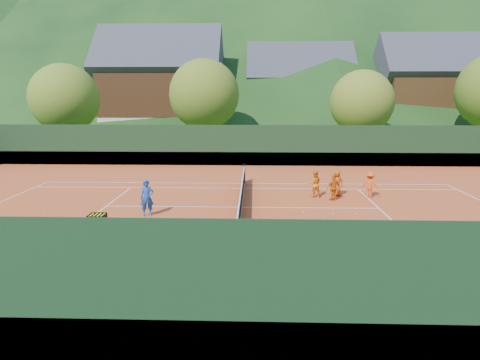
{
  "coord_description": "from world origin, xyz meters",
  "views": [
    {
      "loc": [
        0.58,
        -19.39,
        5.22
      ],
      "look_at": [
        -0.06,
        0.0,
        1.32
      ],
      "focal_mm": 32.0,
      "sensor_mm": 36.0,
      "label": 1
    }
  ],
  "objects_px": {
    "student_a": "(315,184)",
    "chalet_right": "(428,94)",
    "tennis_net": "(241,197)",
    "ball_hopper": "(97,221)",
    "coach": "(147,198)",
    "student_b": "(334,188)",
    "student_c": "(337,183)",
    "chalet_mid": "(299,96)",
    "chalet_left": "(162,90)",
    "student_d": "(370,185)"
  },
  "relations": [
    {
      "from": "student_c",
      "to": "student_d",
      "type": "bearing_deg",
      "value": 163.42
    },
    {
      "from": "student_c",
      "to": "chalet_left",
      "type": "relative_size",
      "value": 0.1
    },
    {
      "from": "student_a",
      "to": "student_c",
      "type": "xyz_separation_m",
      "value": [
        1.17,
        0.25,
        0.01
      ]
    },
    {
      "from": "student_a",
      "to": "student_b",
      "type": "bearing_deg",
      "value": 135.9
    },
    {
      "from": "student_b",
      "to": "student_c",
      "type": "bearing_deg",
      "value": -128.74
    },
    {
      "from": "tennis_net",
      "to": "chalet_left",
      "type": "distance_m",
      "value": 32.04
    },
    {
      "from": "coach",
      "to": "student_b",
      "type": "distance_m",
      "value": 9.1
    },
    {
      "from": "coach",
      "to": "chalet_mid",
      "type": "height_order",
      "value": "chalet_mid"
    },
    {
      "from": "coach",
      "to": "tennis_net",
      "type": "distance_m",
      "value": 4.34
    },
    {
      "from": "chalet_right",
      "to": "chalet_left",
      "type": "bearing_deg",
      "value": -180.0
    },
    {
      "from": "chalet_mid",
      "to": "student_c",
      "type": "bearing_deg",
      "value": -92.04
    },
    {
      "from": "coach",
      "to": "student_d",
      "type": "relative_size",
      "value": 1.18
    },
    {
      "from": "student_a",
      "to": "tennis_net",
      "type": "xyz_separation_m",
      "value": [
        -3.71,
        -2.18,
        -0.19
      ]
    },
    {
      "from": "student_c",
      "to": "chalet_left",
      "type": "xyz_separation_m",
      "value": [
        -14.87,
        27.57,
        4.93
      ]
    },
    {
      "from": "student_d",
      "to": "ball_hopper",
      "type": "relative_size",
      "value": 1.35
    },
    {
      "from": "student_c",
      "to": "chalet_left",
      "type": "distance_m",
      "value": 31.71
    },
    {
      "from": "student_a",
      "to": "ball_hopper",
      "type": "relative_size",
      "value": 1.38
    },
    {
      "from": "student_a",
      "to": "chalet_right",
      "type": "relative_size",
      "value": 0.12
    },
    {
      "from": "student_a",
      "to": "ball_hopper",
      "type": "distance_m",
      "value": 11.22
    },
    {
      "from": "student_c",
      "to": "chalet_mid",
      "type": "bearing_deg",
      "value": -97.73
    },
    {
      "from": "chalet_left",
      "to": "chalet_mid",
      "type": "xyz_separation_m",
      "value": [
        16.0,
        4.0,
        -0.66
      ]
    },
    {
      "from": "student_b",
      "to": "chalet_left",
      "type": "xyz_separation_m",
      "value": [
        -14.54,
        28.55,
        4.99
      ]
    },
    {
      "from": "student_d",
      "to": "ball_hopper",
      "type": "xyz_separation_m",
      "value": [
        -11.51,
        -7.0,
        0.07
      ]
    },
    {
      "from": "coach",
      "to": "student_d",
      "type": "bearing_deg",
      "value": 4.75
    },
    {
      "from": "ball_hopper",
      "to": "chalet_right",
      "type": "relative_size",
      "value": 0.08
    },
    {
      "from": "chalet_mid",
      "to": "coach",
      "type": "bearing_deg",
      "value": -105.77
    },
    {
      "from": "coach",
      "to": "tennis_net",
      "type": "relative_size",
      "value": 0.13
    },
    {
      "from": "ball_hopper",
      "to": "chalet_right",
      "type": "height_order",
      "value": "chalet_right"
    },
    {
      "from": "student_d",
      "to": "chalet_left",
      "type": "xyz_separation_m",
      "value": [
        -16.5,
        27.88,
        4.95
      ]
    },
    {
      "from": "coach",
      "to": "tennis_net",
      "type": "xyz_separation_m",
      "value": [
        4.04,
        1.56,
        -0.3
      ]
    },
    {
      "from": "chalet_left",
      "to": "coach",
      "type": "bearing_deg",
      "value": -79.31
    },
    {
      "from": "ball_hopper",
      "to": "chalet_left",
      "type": "height_order",
      "value": "chalet_left"
    },
    {
      "from": "coach",
      "to": "tennis_net",
      "type": "height_order",
      "value": "coach"
    },
    {
      "from": "student_b",
      "to": "tennis_net",
      "type": "distance_m",
      "value": 4.77
    },
    {
      "from": "ball_hopper",
      "to": "student_a",
      "type": "bearing_deg",
      "value": 39.0
    },
    {
      "from": "student_a",
      "to": "chalet_left",
      "type": "bearing_deg",
      "value": -66.98
    },
    {
      "from": "ball_hopper",
      "to": "tennis_net",
      "type": "bearing_deg",
      "value": 44.25
    },
    {
      "from": "coach",
      "to": "ball_hopper",
      "type": "relative_size",
      "value": 1.59
    },
    {
      "from": "student_b",
      "to": "tennis_net",
      "type": "height_order",
      "value": "student_b"
    },
    {
      "from": "student_c",
      "to": "chalet_right",
      "type": "xyz_separation_m",
      "value": [
        15.13,
        27.57,
        4.54
      ]
    },
    {
      "from": "ball_hopper",
      "to": "chalet_mid",
      "type": "xyz_separation_m",
      "value": [
        11.01,
        38.88,
        4.22
      ]
    },
    {
      "from": "coach",
      "to": "student_c",
      "type": "relative_size",
      "value": 1.15
    },
    {
      "from": "coach",
      "to": "student_b",
      "type": "relative_size",
      "value": 1.24
    },
    {
      "from": "student_c",
      "to": "tennis_net",
      "type": "bearing_deg",
      "value": 20.81
    },
    {
      "from": "student_b",
      "to": "chalet_right",
      "type": "bearing_deg",
      "value": -138.39
    },
    {
      "from": "coach",
      "to": "student_b",
      "type": "xyz_separation_m",
      "value": [
        8.58,
        3.01,
        -0.15
      ]
    },
    {
      "from": "student_b",
      "to": "coach",
      "type": "bearing_deg",
      "value": -0.62
    },
    {
      "from": "student_b",
      "to": "chalet_left",
      "type": "distance_m",
      "value": 32.42
    },
    {
      "from": "tennis_net",
      "to": "chalet_left",
      "type": "bearing_deg",
      "value": 108.43
    },
    {
      "from": "tennis_net",
      "to": "chalet_right",
      "type": "bearing_deg",
      "value": 56.31
    }
  ]
}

